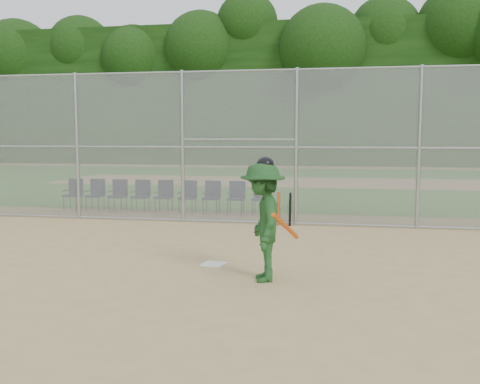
# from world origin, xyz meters

# --- Properties ---
(ground) EXTENTS (100.00, 100.00, 0.00)m
(ground) POSITION_xyz_m (0.00, 0.00, 0.00)
(ground) COLOR tan
(ground) RESTS_ON ground
(grass_strip) EXTENTS (100.00, 100.00, 0.00)m
(grass_strip) POSITION_xyz_m (0.00, 18.00, 0.01)
(grass_strip) COLOR #316D20
(grass_strip) RESTS_ON ground
(dirt_patch_far) EXTENTS (24.00, 24.00, 0.00)m
(dirt_patch_far) POSITION_xyz_m (0.00, 18.00, 0.01)
(dirt_patch_far) COLOR tan
(dirt_patch_far) RESTS_ON ground
(backstop_fence) EXTENTS (16.09, 0.09, 4.00)m
(backstop_fence) POSITION_xyz_m (0.00, 5.00, 2.07)
(backstop_fence) COLOR gray
(backstop_fence) RESTS_ON ground
(treeline) EXTENTS (81.00, 60.00, 11.00)m
(treeline) POSITION_xyz_m (0.00, 20.00, 5.50)
(treeline) COLOR black
(treeline) RESTS_ON ground
(home_plate) EXTENTS (0.45, 0.45, 0.02)m
(home_plate) POSITION_xyz_m (-0.11, 0.49, 0.01)
(home_plate) COLOR white
(home_plate) RESTS_ON ground
(batter_at_plate) EXTENTS (1.06, 1.44, 1.97)m
(batter_at_plate) POSITION_xyz_m (0.89, -0.39, 0.95)
(batter_at_plate) COLOR #1C471D
(batter_at_plate) RESTS_ON ground
(spare_bats) EXTENTS (0.36, 0.23, 0.85)m
(spare_bats) POSITION_xyz_m (0.71, 4.93, 0.42)
(spare_bats) COLOR #D84C14
(spare_bats) RESTS_ON ground
(chair_0) EXTENTS (0.54, 0.52, 0.96)m
(chair_0) POSITION_xyz_m (-6.04, 6.64, 0.48)
(chair_0) COLOR #10173D
(chair_0) RESTS_ON ground
(chair_1) EXTENTS (0.54, 0.52, 0.96)m
(chair_1) POSITION_xyz_m (-5.31, 6.64, 0.48)
(chair_1) COLOR #10173D
(chair_1) RESTS_ON ground
(chair_2) EXTENTS (0.54, 0.52, 0.96)m
(chair_2) POSITION_xyz_m (-4.57, 6.64, 0.48)
(chair_2) COLOR #10173D
(chair_2) RESTS_ON ground
(chair_3) EXTENTS (0.54, 0.52, 0.96)m
(chair_3) POSITION_xyz_m (-3.83, 6.64, 0.48)
(chair_3) COLOR #10173D
(chair_3) RESTS_ON ground
(chair_4) EXTENTS (0.54, 0.52, 0.96)m
(chair_4) POSITION_xyz_m (-3.09, 6.64, 0.48)
(chair_4) COLOR #10173D
(chair_4) RESTS_ON ground
(chair_5) EXTENTS (0.54, 0.52, 0.96)m
(chair_5) POSITION_xyz_m (-2.35, 6.64, 0.48)
(chair_5) COLOR #10173D
(chair_5) RESTS_ON ground
(chair_6) EXTENTS (0.54, 0.52, 0.96)m
(chair_6) POSITION_xyz_m (-1.62, 6.64, 0.48)
(chair_6) COLOR #10173D
(chair_6) RESTS_ON ground
(chair_7) EXTENTS (0.54, 0.52, 0.96)m
(chair_7) POSITION_xyz_m (-0.88, 6.64, 0.48)
(chair_7) COLOR #10173D
(chair_7) RESTS_ON ground
(chair_8) EXTENTS (0.54, 0.52, 0.96)m
(chair_8) POSITION_xyz_m (-0.14, 6.64, 0.48)
(chair_8) COLOR #10173D
(chair_8) RESTS_ON ground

